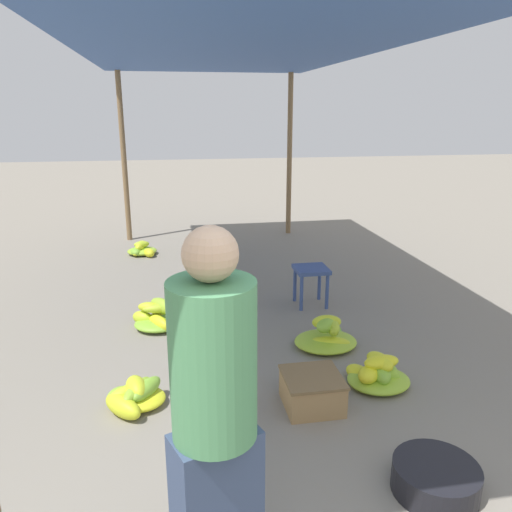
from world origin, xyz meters
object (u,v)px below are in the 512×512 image
(banana_pile_right_1, at_px, (327,336))
(vendor_foreground, at_px, (215,415))
(crate_near, at_px, (312,391))
(banana_pile_left_0, at_px, (134,396))
(basin_black, at_px, (435,478))
(banana_pile_left_2, at_px, (141,250))
(stool, at_px, (311,275))
(banana_pile_left_1, at_px, (158,317))
(banana_pile_right_0, at_px, (378,374))

(banana_pile_right_1, bearing_deg, vendor_foreground, -119.29)
(crate_near, bearing_deg, banana_pile_left_0, 170.58)
(basin_black, distance_m, banana_pile_left_2, 5.27)
(banana_pile_left_2, xyz_separation_m, crate_near, (1.34, -4.07, 0.05))
(basin_black, relative_size, banana_pile_right_1, 0.83)
(stool, distance_m, crate_near, 1.90)
(vendor_foreground, bearing_deg, stool, 67.07)
(banana_pile_left_0, xyz_separation_m, banana_pile_left_1, (0.15, 1.32, 0.01))
(basin_black, relative_size, banana_pile_right_0, 0.97)
(crate_near, bearing_deg, vendor_foreground, -122.51)
(vendor_foreground, bearing_deg, basin_black, 14.73)
(banana_pile_left_1, relative_size, crate_near, 1.26)
(banana_pile_right_1, distance_m, crate_near, 0.94)
(vendor_foreground, distance_m, banana_pile_right_0, 2.06)
(stool, height_order, banana_pile_left_1, stool)
(banana_pile_left_0, bearing_deg, banana_pile_right_1, 22.14)
(banana_pile_left_1, relative_size, banana_pile_right_1, 0.89)
(stool, bearing_deg, crate_near, -105.63)
(banana_pile_left_2, distance_m, banana_pile_right_0, 4.32)
(stool, bearing_deg, basin_black, -91.70)
(basin_black, xyz_separation_m, banana_pile_right_0, (0.13, 1.08, 0.01))
(banana_pile_right_1, bearing_deg, banana_pile_left_0, -157.86)
(banana_pile_left_1, height_order, crate_near, banana_pile_left_1)
(banana_pile_left_0, bearing_deg, banana_pile_left_2, 91.75)
(vendor_foreground, bearing_deg, banana_pile_left_1, 96.20)
(vendor_foreground, bearing_deg, banana_pile_left_0, 107.38)
(banana_pile_left_0, height_order, banana_pile_left_2, banana_pile_left_0)
(basin_black, distance_m, banana_pile_left_1, 2.84)
(banana_pile_left_1, bearing_deg, banana_pile_right_1, -24.54)
(banana_pile_left_0, bearing_deg, vendor_foreground, -72.62)
(vendor_foreground, xyz_separation_m, crate_near, (0.77, 1.21, -0.71))
(banana_pile_left_0, distance_m, banana_pile_right_1, 1.73)
(banana_pile_right_0, bearing_deg, basin_black, -96.91)
(banana_pile_left_2, relative_size, banana_pile_right_0, 0.98)
(basin_black, bearing_deg, banana_pile_left_2, 109.56)
(stool, height_order, banana_pile_right_0, stool)
(stool, height_order, banana_pile_left_2, stool)
(banana_pile_left_0, bearing_deg, banana_pile_right_0, -0.70)
(banana_pile_left_0, bearing_deg, basin_black, -33.76)
(stool, relative_size, banana_pile_left_2, 0.88)
(banana_pile_right_1, relative_size, crate_near, 1.41)
(vendor_foreground, bearing_deg, banana_pile_right_0, 46.29)
(banana_pile_left_1, xyz_separation_m, banana_pile_left_2, (-0.26, 2.55, -0.03))
(banana_pile_right_0, bearing_deg, banana_pile_left_0, 179.30)
(banana_pile_right_0, relative_size, crate_near, 1.20)
(basin_black, bearing_deg, banana_pile_left_1, 121.80)
(basin_black, distance_m, banana_pile_left_0, 1.98)
(banana_pile_right_1, bearing_deg, banana_pile_right_0, -75.66)
(stool, distance_m, banana_pile_left_1, 1.62)
(vendor_foreground, height_order, banana_pile_right_1, vendor_foreground)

